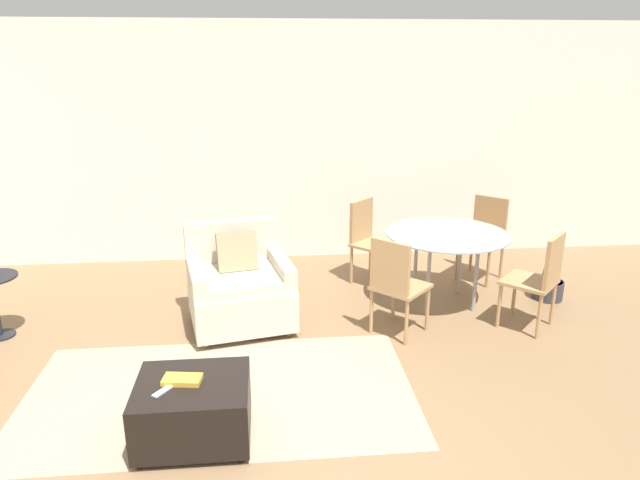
{
  "coord_description": "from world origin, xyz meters",
  "views": [
    {
      "loc": [
        0.05,
        -2.86,
        2.37
      ],
      "look_at": [
        0.54,
        2.09,
        0.75
      ],
      "focal_mm": 32.0,
      "sensor_mm": 36.0,
      "label": 1
    }
  ],
  "objects_px": {
    "ottoman": "(194,408)",
    "dining_chair_near_left": "(396,281)",
    "potted_plant_small": "(549,285)",
    "armchair": "(239,287)",
    "dining_chair_near_right": "(540,275)",
    "book_stack": "(182,380)",
    "dining_chair_far_left": "(369,236)",
    "tv_remote_primary": "(163,391)",
    "dining_chair_far_right": "(485,232)",
    "dining_table": "(447,240)"
  },
  "relations": [
    {
      "from": "ottoman",
      "to": "dining_chair_near_left",
      "type": "xyz_separation_m",
      "value": [
        1.59,
        1.28,
        0.29
      ]
    },
    {
      "from": "ottoman",
      "to": "potted_plant_small",
      "type": "xyz_separation_m",
      "value": [
        3.33,
        1.92,
        -0.08
      ]
    },
    {
      "from": "armchair",
      "to": "dining_chair_near_right",
      "type": "xyz_separation_m",
      "value": [
        2.65,
        -0.37,
        0.16
      ]
    },
    {
      "from": "armchair",
      "to": "potted_plant_small",
      "type": "height_order",
      "value": "armchair"
    },
    {
      "from": "armchair",
      "to": "potted_plant_small",
      "type": "relative_size",
      "value": 1.58
    },
    {
      "from": "book_stack",
      "to": "dining_chair_far_left",
      "type": "xyz_separation_m",
      "value": [
        1.65,
        2.56,
        0.09
      ]
    },
    {
      "from": "tv_remote_primary",
      "to": "potted_plant_small",
      "type": "distance_m",
      "value": 4.03
    },
    {
      "from": "book_stack",
      "to": "tv_remote_primary",
      "type": "height_order",
      "value": "book_stack"
    },
    {
      "from": "book_stack",
      "to": "dining_chair_near_left",
      "type": "height_order",
      "value": "dining_chair_near_left"
    },
    {
      "from": "ottoman",
      "to": "dining_chair_far_right",
      "type": "distance_m",
      "value": 3.88
    },
    {
      "from": "ottoman",
      "to": "dining_table",
      "type": "relative_size",
      "value": 0.59
    },
    {
      "from": "dining_chair_far_left",
      "to": "dining_chair_far_right",
      "type": "xyz_separation_m",
      "value": [
        1.3,
        0.0,
        0.0
      ]
    },
    {
      "from": "dining_table",
      "to": "dining_chair_far_right",
      "type": "distance_m",
      "value": 0.93
    },
    {
      "from": "dining_chair_near_right",
      "to": "dining_chair_far_left",
      "type": "bearing_deg",
      "value": 135.0
    },
    {
      "from": "armchair",
      "to": "dining_chair_far_left",
      "type": "distance_m",
      "value": 1.65
    },
    {
      "from": "potted_plant_small",
      "to": "book_stack",
      "type": "bearing_deg",
      "value": -150.73
    },
    {
      "from": "book_stack",
      "to": "dining_chair_near_right",
      "type": "height_order",
      "value": "dining_chair_near_right"
    },
    {
      "from": "dining_chair_near_left",
      "to": "dining_chair_far_left",
      "type": "distance_m",
      "value": 1.3
    },
    {
      "from": "dining_chair_near_left",
      "to": "potted_plant_small",
      "type": "bearing_deg",
      "value": 20.03
    },
    {
      "from": "ottoman",
      "to": "dining_table",
      "type": "xyz_separation_m",
      "value": [
        2.24,
        1.93,
        0.43
      ]
    },
    {
      "from": "dining_chair_near_left",
      "to": "dining_table",
      "type": "bearing_deg",
      "value": 45.0
    },
    {
      "from": "ottoman",
      "to": "tv_remote_primary",
      "type": "height_order",
      "value": "tv_remote_primary"
    },
    {
      "from": "tv_remote_primary",
      "to": "dining_chair_near_left",
      "type": "distance_m",
      "value": 2.22
    },
    {
      "from": "dining_chair_near_left",
      "to": "dining_chair_near_right",
      "type": "relative_size",
      "value": 1.0
    },
    {
      "from": "dining_chair_near_left",
      "to": "dining_chair_near_right",
      "type": "xyz_separation_m",
      "value": [
        1.3,
        0.0,
        0.0
      ]
    },
    {
      "from": "dining_table",
      "to": "dining_chair_near_left",
      "type": "distance_m",
      "value": 0.93
    },
    {
      "from": "armchair",
      "to": "tv_remote_primary",
      "type": "distance_m",
      "value": 1.78
    },
    {
      "from": "dining_chair_far_left",
      "to": "armchair",
      "type": "bearing_deg",
      "value": -145.5
    },
    {
      "from": "dining_table",
      "to": "dining_chair_far_right",
      "type": "bearing_deg",
      "value": 45.0
    },
    {
      "from": "dining_table",
      "to": "tv_remote_primary",
      "type": "bearing_deg",
      "value": -140.07
    },
    {
      "from": "potted_plant_small",
      "to": "ottoman",
      "type": "bearing_deg",
      "value": -150.1
    },
    {
      "from": "potted_plant_small",
      "to": "armchair",
      "type": "bearing_deg",
      "value": -175.03
    },
    {
      "from": "ottoman",
      "to": "dining_chair_far_right",
      "type": "bearing_deg",
      "value": 41.75
    },
    {
      "from": "book_stack",
      "to": "dining_chair_far_right",
      "type": "bearing_deg",
      "value": 41.01
    },
    {
      "from": "dining_chair_far_left",
      "to": "potted_plant_small",
      "type": "xyz_separation_m",
      "value": [
        1.74,
        -0.66,
        -0.37
      ]
    },
    {
      "from": "potted_plant_small",
      "to": "dining_chair_far_left",
      "type": "bearing_deg",
      "value": 159.18
    },
    {
      "from": "dining_table",
      "to": "dining_chair_near_right",
      "type": "xyz_separation_m",
      "value": [
        0.65,
        -0.65,
        -0.14
      ]
    },
    {
      "from": "dining_chair_near_right",
      "to": "dining_chair_far_left",
      "type": "xyz_separation_m",
      "value": [
        -1.3,
        1.3,
        0.0
      ]
    },
    {
      "from": "dining_table",
      "to": "dining_chair_near_right",
      "type": "distance_m",
      "value": 0.93
    },
    {
      "from": "tv_remote_primary",
      "to": "dining_chair_near_right",
      "type": "xyz_separation_m",
      "value": [
        3.05,
        1.36,
        0.1
      ]
    },
    {
      "from": "dining_table",
      "to": "book_stack",
      "type": "bearing_deg",
      "value": -140.22
    },
    {
      "from": "potted_plant_small",
      "to": "dining_chair_near_left",
      "type": "bearing_deg",
      "value": -159.97
    },
    {
      "from": "dining_chair_near_left",
      "to": "dining_chair_far_left",
      "type": "bearing_deg",
      "value": 90.0
    },
    {
      "from": "dining_chair_far_right",
      "to": "dining_chair_far_left",
      "type": "bearing_deg",
      "value": 180.0
    },
    {
      "from": "tv_remote_primary",
      "to": "dining_chair_far_right",
      "type": "height_order",
      "value": "dining_chair_far_right"
    },
    {
      "from": "dining_chair_near_left",
      "to": "potted_plant_small",
      "type": "relative_size",
      "value": 1.39
    },
    {
      "from": "tv_remote_primary",
      "to": "dining_chair_near_right",
      "type": "distance_m",
      "value": 3.34
    },
    {
      "from": "tv_remote_primary",
      "to": "dining_table",
      "type": "height_order",
      "value": "dining_table"
    },
    {
      "from": "armchair",
      "to": "book_stack",
      "type": "xyz_separation_m",
      "value": [
        -0.3,
        -1.63,
        0.07
      ]
    },
    {
      "from": "tv_remote_primary",
      "to": "dining_chair_far_left",
      "type": "relative_size",
      "value": 0.16
    }
  ]
}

